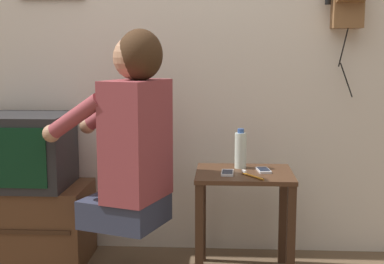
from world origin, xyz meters
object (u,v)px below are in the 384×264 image
(cell_phone_spare, at_px, (263,170))
(cell_phone_held, at_px, (227,173))
(television, at_px, (19,151))
(person, at_px, (132,133))
(toothbrush, at_px, (251,175))
(water_bottle, at_px, (241,150))

(cell_phone_spare, bearing_deg, cell_phone_held, -167.22)
(cell_phone_held, distance_m, cell_phone_spare, 0.20)
(television, height_order, cell_phone_held, television)
(person, bearing_deg, cell_phone_spare, -57.07)
(television, bearing_deg, toothbrush, -9.78)
(person, relative_size, television, 1.78)
(person, distance_m, toothbrush, 0.62)
(person, height_order, water_bottle, person)
(cell_phone_held, height_order, cell_phone_spare, same)
(toothbrush, bearing_deg, television, 135.65)
(cell_phone_spare, bearing_deg, person, -175.55)
(water_bottle, xyz_separation_m, toothbrush, (0.05, -0.20, -0.09))
(person, xyz_separation_m, toothbrush, (0.58, 0.03, -0.21))
(toothbrush, bearing_deg, cell_phone_held, 121.42)
(cell_phone_held, relative_size, toothbrush, 0.88)
(television, relative_size, water_bottle, 2.60)
(water_bottle, bearing_deg, cell_phone_spare, -32.10)
(cell_phone_held, relative_size, water_bottle, 0.60)
(cell_phone_spare, relative_size, water_bottle, 0.63)
(cell_phone_spare, distance_m, toothbrush, 0.14)
(television, height_order, water_bottle, television)
(person, bearing_deg, cell_phone_held, -60.54)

